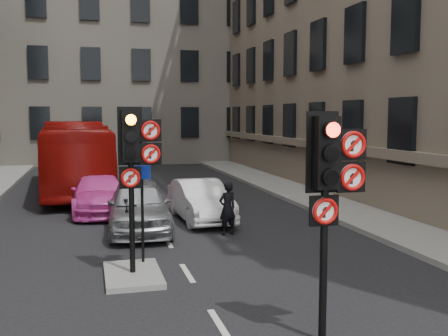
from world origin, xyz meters
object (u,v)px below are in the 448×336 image
car_white (200,200)px  signal_far (135,153)px  car_silver (139,206)px  bus_red (73,157)px  car_pink (99,193)px  motorcyclist (227,208)px  info_sign (142,200)px  motorcycle (127,221)px  signal_near (331,177)px

car_white → signal_far: bearing=-117.7°
signal_far → car_white: size_ratio=0.87×
signal_far → car_silver: 4.98m
bus_red → car_white: bearing=-65.5°
car_pink → motorcyclist: 5.92m
car_white → motorcyclist: (0.33, -2.31, 0.12)m
car_pink → motorcyclist: motorcyclist is taller
car_silver → info_sign: bearing=-90.8°
car_pink → info_sign: info_sign is taller
info_sign → car_pink: bearing=108.8°
car_pink → motorcycle: size_ratio=2.51×
signal_near → motorcyclist: (0.35, 7.43, -1.79)m
car_silver → info_sign: (-0.26, -3.83, 0.80)m
car_silver → signal_far: bearing=-92.9°
car_silver → car_pink: bearing=110.4°
signal_far → motorcycle: bearing=89.6°
signal_near → bus_red: size_ratio=0.31×
bus_red → info_sign: size_ratio=5.16×
car_silver → motorcycle: bearing=-108.8°
motorcycle → info_sign: size_ratio=0.84×
car_white → bus_red: 9.16m
bus_red → info_sign: (1.91, -13.02, -0.04)m
signal_near → car_white: signal_near is taller
signal_far → motorcyclist: 4.91m
car_silver → motorcycle: 1.22m
info_sign → motorcyclist: bearing=56.7°
signal_far → car_pink: signal_far is taller
motorcycle → car_white: bearing=43.4°
car_pink → bus_red: size_ratio=0.41×
car_pink → car_silver: bearing=-74.3°
car_silver → car_pink: size_ratio=0.95×
car_silver → signal_near: bearing=-73.0°
signal_near → car_white: (0.02, 9.74, -1.91)m
bus_red → motorcyclist: 11.36m
signal_near → car_silver: 9.01m
signal_near → car_pink: size_ratio=0.75×
motorcyclist → car_white: bearing=-101.2°
car_silver → bus_red: bus_red is taller
signal_far → car_pink: size_ratio=0.75×
bus_red → car_pink: bearing=-83.1°
motorcyclist → info_sign: info_sign is taller
signal_near → motorcyclist: bearing=87.3°
signal_near → car_white: 9.92m
car_white → motorcycle: (-2.60, -2.30, -0.11)m
car_pink → signal_near: bearing=-76.7°
signal_near → car_silver: bearing=103.9°
motorcyclist → info_sign: bearing=25.1°
car_silver → motorcyclist: motorcyclist is taller
motorcycle → car_silver: bearing=70.1°
car_white → info_sign: info_sign is taller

